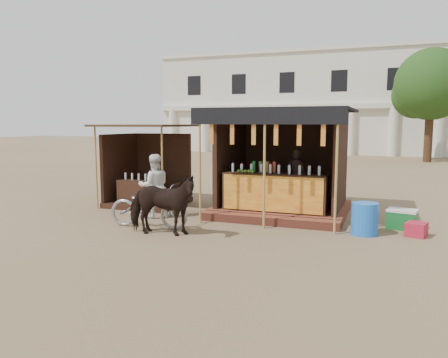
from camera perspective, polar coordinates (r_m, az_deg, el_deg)
ground at (r=9.12m, az=-3.55°, el=-8.07°), size 120.00×120.00×0.00m
main_stall at (r=11.76m, az=7.64°, el=0.42°), size 3.60×3.61×2.78m
secondary_stall at (r=13.23m, az=-10.43°, el=0.38°), size 2.40×2.40×2.38m
cow at (r=9.51m, az=-8.19°, el=-3.31°), size 1.69×0.94×1.36m
motorbike at (r=10.28m, az=-9.81°, el=-3.54°), size 1.97×0.84×1.00m
bystander at (r=11.32m, az=-9.11°, el=-0.91°), size 1.01×0.97×1.64m
blue_barrel at (r=10.01m, az=17.89°, el=-4.96°), size 0.74×0.74×0.70m
red_crate at (r=10.31m, az=23.82°, el=-6.04°), size 0.50×0.52×0.30m
cooler at (r=10.86m, az=22.22°, el=-4.86°), size 0.72×0.56×0.46m
background_building at (r=38.42m, az=12.24°, el=9.47°), size 26.00×7.45×8.18m
tree at (r=30.34m, az=25.07°, el=10.81°), size 4.50×4.40×7.00m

